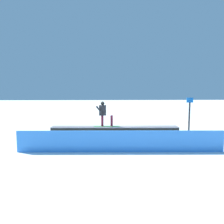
% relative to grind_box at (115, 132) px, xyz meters
% --- Properties ---
extents(ground_plane, '(120.00, 120.00, 0.00)m').
position_rel_grind_box_xyz_m(ground_plane, '(0.00, 0.00, -0.25)').
color(ground_plane, white).
extents(grind_box, '(7.32, 1.05, 0.56)m').
position_rel_grind_box_xyz_m(grind_box, '(0.00, 0.00, 0.00)').
color(grind_box, black).
rests_on(grind_box, ground_plane).
extents(snowboarder, '(1.50, 0.42, 1.45)m').
position_rel_grind_box_xyz_m(snowboarder, '(0.63, -0.03, 1.09)').
color(snowboarder, '#3F944E').
rests_on(snowboarder, grind_box).
extents(safety_fence, '(8.68, 0.55, 0.91)m').
position_rel_grind_box_xyz_m(safety_fence, '(0.00, 3.14, 0.20)').
color(safety_fence, '#3A87E9').
rests_on(safety_fence, ground_plane).
extents(trail_marker, '(0.40, 0.10, 2.21)m').
position_rel_grind_box_xyz_m(trail_marker, '(-4.55, -0.30, 0.92)').
color(trail_marker, '#262628').
rests_on(trail_marker, ground_plane).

